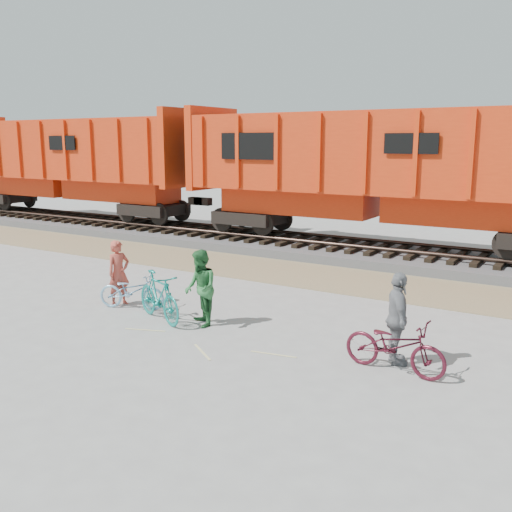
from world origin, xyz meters
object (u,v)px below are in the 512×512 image
object	(u,v)px
person_solo	(119,273)
hopper_car_left	(70,161)
person_woman	(397,319)
bicycle_blue	(132,291)
bicycle_teal	(159,297)
hopper_car_center	(382,169)
person_man	(200,288)
bicycle_maroon	(395,346)

from	to	relation	value
person_solo	hopper_car_left	bearing A→B (deg)	67.22
hopper_car_left	person_woman	distance (m)	20.60
bicycle_blue	bicycle_teal	xyz separation A→B (m)	(1.16, -0.37, 0.12)
person_woman	bicycle_teal	bearing A→B (deg)	63.98
hopper_car_center	person_man	xyz separation A→B (m)	(-0.77, -8.93, -2.18)
bicycle_teal	person_man	distance (m)	1.06
bicycle_blue	person_man	distance (m)	2.20
hopper_car_left	bicycle_maroon	world-z (taller)	hopper_car_left
hopper_car_left	person_solo	world-z (taller)	hopper_car_left
hopper_car_left	person_man	distance (m)	16.94
person_man	person_woman	xyz separation A→B (m)	(4.25, 0.10, 0.01)
hopper_car_center	bicycle_teal	world-z (taller)	hopper_car_center
person_solo	person_man	world-z (taller)	person_man
bicycle_maroon	person_man	world-z (taller)	person_man
bicycle_maroon	person_woman	distance (m)	0.55
bicycle_maroon	bicycle_blue	bearing A→B (deg)	90.30
hopper_car_left	person_woman	xyz separation A→B (m)	(18.48, -8.82, -2.17)
hopper_car_left	person_man	xyz separation A→B (m)	(14.23, -8.93, -2.18)
person_solo	hopper_car_center	bearing A→B (deg)	-7.56
bicycle_blue	person_man	bearing A→B (deg)	-113.39
person_solo	person_man	size ratio (longest dim) A/B	0.95
person_man	person_woman	bearing A→B (deg)	41.51
hopper_car_center	bicycle_blue	size ratio (longest dim) A/B	8.61
bicycle_teal	bicycle_maroon	distance (m)	5.35
hopper_car_left	person_solo	bearing A→B (deg)	-36.82
hopper_car_left	hopper_car_center	world-z (taller)	same
hopper_car_left	person_solo	size ratio (longest dim) A/B	8.88
bicycle_teal	person_solo	world-z (taller)	person_solo
bicycle_maroon	person_solo	xyz separation A→B (m)	(-7.01, 0.56, 0.31)
person_solo	person_woman	bearing A→B (deg)	-77.31
hopper_car_left	person_solo	distance (m)	14.62
bicycle_blue	person_woman	xyz separation A→B (m)	(6.41, -0.06, 0.41)
hopper_car_center	person_woman	distance (m)	9.73
bicycle_maroon	person_solo	bearing A→B (deg)	89.78
bicycle_blue	bicycle_maroon	size ratio (longest dim) A/B	0.90
person_solo	bicycle_teal	bearing A→B (deg)	-91.63
bicycle_blue	person_woman	distance (m)	6.42
hopper_car_left	bicycle_maroon	distance (m)	20.90
bicycle_teal	person_woman	distance (m)	5.27
hopper_car_center	bicycle_maroon	bearing A→B (deg)	-68.77
bicycle_maroon	person_man	size ratio (longest dim) A/B	1.09
hopper_car_left	person_woman	bearing A→B (deg)	-25.52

